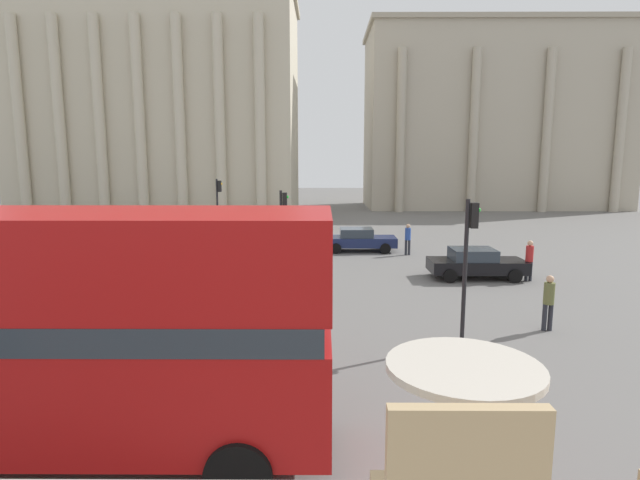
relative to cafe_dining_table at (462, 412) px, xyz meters
The scene contains 12 objects.
cafe_dining_table is the anchor object (origin of this frame).
plaza_building_left 51.86m from the cafe_dining_table, 108.50° to the left, with size 26.54×14.20×21.03m.
plaza_building_right 59.89m from the cafe_dining_table, 71.72° to the left, with size 28.74×12.57×19.94m.
traffic_light_near 12.45m from the cafe_dining_table, 73.52° to the left, with size 0.42×0.24×4.15m.
traffic_light_mid 20.86m from the cafe_dining_table, 96.55° to the left, with size 0.42×0.24×3.89m.
traffic_light_far 30.30m from the cafe_dining_table, 103.59° to the left, with size 0.42×0.24×4.12m.
car_black 21.30m from the cafe_dining_table, 72.61° to the left, with size 4.20×1.93×1.35m.
car_navy 27.22m from the cafe_dining_table, 86.70° to the left, with size 4.20×1.93×1.35m.
pedestrian_red 21.52m from the cafe_dining_table, 66.62° to the left, with size 0.32×0.32×1.80m.
pedestrian_blue 26.26m from the cafe_dining_table, 80.73° to the left, with size 0.32×0.32×1.75m.
pedestrian_yellow 17.94m from the cafe_dining_table, 103.09° to the left, with size 0.32×0.32×1.79m.
pedestrian_olive 14.84m from the cafe_dining_table, 63.91° to the left, with size 0.32×0.32×1.74m.
Camera 1 is at (1.08, -2.16, 5.14)m, focal length 28.00 mm.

